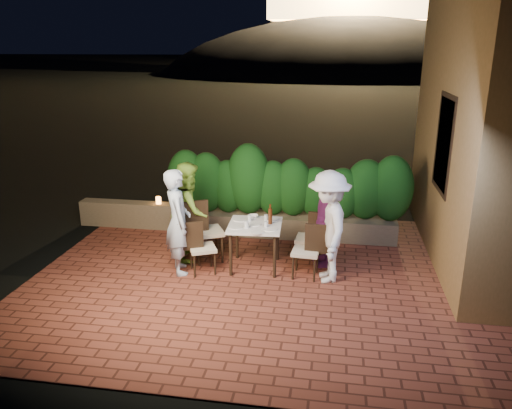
% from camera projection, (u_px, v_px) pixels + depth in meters
% --- Properties ---
extents(ground, '(400.00, 400.00, 0.00)m').
position_uv_depth(ground, '(253.00, 290.00, 7.47)').
color(ground, black).
rests_on(ground, ground).
extents(terrace_floor, '(7.00, 6.00, 0.15)m').
position_uv_depth(terrace_floor, '(258.00, 279.00, 7.96)').
color(terrace_floor, brown).
rests_on(terrace_floor, ground).
extents(building_wall, '(1.60, 5.00, 5.00)m').
position_uv_depth(building_wall, '(494.00, 109.00, 8.03)').
color(building_wall, olive).
rests_on(building_wall, ground).
extents(window_pane, '(0.08, 1.00, 1.40)m').
position_uv_depth(window_pane, '(446.00, 144.00, 7.83)').
color(window_pane, black).
rests_on(window_pane, building_wall).
extents(window_frame, '(0.06, 1.15, 1.55)m').
position_uv_depth(window_frame, '(445.00, 144.00, 7.83)').
color(window_frame, black).
rests_on(window_frame, building_wall).
extents(planter, '(4.20, 0.55, 0.40)m').
position_uv_depth(planter, '(284.00, 225.00, 9.53)').
color(planter, brown).
rests_on(planter, ground).
extents(hedge, '(4.00, 0.70, 1.10)m').
position_uv_depth(hedge, '(284.00, 187.00, 9.30)').
color(hedge, '#134313').
rests_on(hedge, planter).
extents(parapet, '(2.20, 0.30, 0.50)m').
position_uv_depth(parapet, '(135.00, 214.00, 9.98)').
color(parapet, brown).
rests_on(parapet, ground).
extents(hill, '(52.00, 40.00, 22.00)m').
position_uv_depth(hill, '(346.00, 106.00, 64.78)').
color(hill, black).
rests_on(hill, ground).
extents(dining_table, '(0.88, 0.88, 0.75)m').
position_uv_depth(dining_table, '(255.00, 246.00, 8.08)').
color(dining_table, white).
rests_on(dining_table, ground).
extents(plate_nw, '(0.21, 0.21, 0.01)m').
position_uv_depth(plate_nw, '(236.00, 227.00, 7.82)').
color(plate_nw, white).
rests_on(plate_nw, dining_table).
extents(plate_sw, '(0.24, 0.24, 0.01)m').
position_uv_depth(plate_sw, '(241.00, 219.00, 8.16)').
color(plate_sw, white).
rests_on(plate_sw, dining_table).
extents(plate_ne, '(0.24, 0.24, 0.01)m').
position_uv_depth(plate_ne, '(270.00, 229.00, 7.75)').
color(plate_ne, white).
rests_on(plate_ne, dining_table).
extents(plate_se, '(0.21, 0.21, 0.01)m').
position_uv_depth(plate_se, '(273.00, 219.00, 8.17)').
color(plate_se, white).
rests_on(plate_se, dining_table).
extents(plate_centre, '(0.23, 0.23, 0.01)m').
position_uv_depth(plate_centre, '(254.00, 224.00, 7.96)').
color(plate_centre, white).
rests_on(plate_centre, dining_table).
extents(plate_front, '(0.22, 0.22, 0.01)m').
position_uv_depth(plate_front, '(257.00, 232.00, 7.62)').
color(plate_front, white).
rests_on(plate_front, dining_table).
extents(glass_nw, '(0.07, 0.07, 0.12)m').
position_uv_depth(glass_nw, '(246.00, 224.00, 7.78)').
color(glass_nw, silver).
rests_on(glass_nw, dining_table).
extents(glass_sw, '(0.06, 0.06, 0.10)m').
position_uv_depth(glass_sw, '(249.00, 218.00, 8.09)').
color(glass_sw, silver).
rests_on(glass_sw, dining_table).
extents(glass_ne, '(0.06, 0.06, 0.10)m').
position_uv_depth(glass_ne, '(266.00, 225.00, 7.80)').
color(glass_ne, silver).
rests_on(glass_ne, dining_table).
extents(glass_se, '(0.06, 0.06, 0.10)m').
position_uv_depth(glass_se, '(266.00, 218.00, 8.11)').
color(glass_se, silver).
rests_on(glass_se, dining_table).
extents(beer_bottle, '(0.06, 0.06, 0.33)m').
position_uv_depth(beer_bottle, '(270.00, 214.00, 7.93)').
color(beer_bottle, '#431D0B').
rests_on(beer_bottle, dining_table).
extents(bowl, '(0.19, 0.19, 0.04)m').
position_uv_depth(bowl, '(253.00, 216.00, 8.28)').
color(bowl, white).
rests_on(bowl, dining_table).
extents(chair_left_front, '(0.53, 0.53, 0.86)m').
position_uv_depth(chair_left_front, '(202.00, 247.00, 7.89)').
color(chair_left_front, black).
rests_on(chair_left_front, ground).
extents(chair_left_back, '(0.66, 0.66, 1.06)m').
position_uv_depth(chair_left_back, '(207.00, 230.00, 8.33)').
color(chair_left_back, black).
rests_on(chair_left_back, ground).
extents(chair_right_front, '(0.44, 0.44, 0.88)m').
position_uv_depth(chair_right_front, '(306.00, 250.00, 7.74)').
color(chair_right_front, black).
rests_on(chair_right_front, ground).
extents(chair_right_back, '(0.45, 0.45, 0.90)m').
position_uv_depth(chair_right_back, '(309.00, 238.00, 8.22)').
color(chair_right_back, black).
rests_on(chair_right_back, ground).
extents(diner_blue, '(0.63, 0.73, 1.69)m').
position_uv_depth(diner_blue, '(178.00, 222.00, 7.79)').
color(diner_blue, '#ACC2DD').
rests_on(diner_blue, ground).
extents(diner_green, '(0.80, 0.94, 1.66)m').
position_uv_depth(diner_green, '(189.00, 211.00, 8.35)').
color(diner_green, '#8EC63D').
rests_on(diner_green, ground).
extents(diner_white, '(0.83, 1.21, 1.73)m').
position_uv_depth(diner_white, '(328.00, 227.00, 7.51)').
color(diner_white, white).
rests_on(diner_white, ground).
extents(diner_purple, '(0.49, 0.96, 1.57)m').
position_uv_depth(diner_purple, '(326.00, 220.00, 8.08)').
color(diner_purple, '#76276C').
rests_on(diner_purple, ground).
extents(parapet_lamp, '(0.10, 0.10, 0.14)m').
position_uv_depth(parapet_lamp, '(158.00, 200.00, 9.80)').
color(parapet_lamp, orange).
rests_on(parapet_lamp, parapet).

